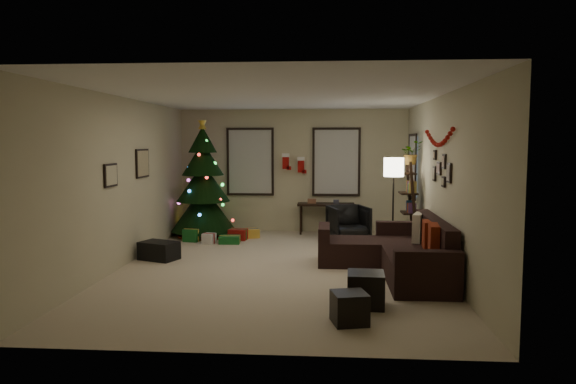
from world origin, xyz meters
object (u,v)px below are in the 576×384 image
object	(u,v)px
christmas_tree	(203,187)
sofa	(398,254)
bookshelf	(411,207)
desk_chair	(348,222)
desk	(326,207)

from	to	relation	value
christmas_tree	sofa	xyz separation A→B (m)	(3.69, -2.87, -0.76)
christmas_tree	bookshelf	world-z (taller)	christmas_tree
sofa	desk_chair	xyz separation A→B (m)	(-0.65, 2.74, 0.07)
bookshelf	desk_chair	bearing A→B (deg)	139.70
sofa	desk	distance (m)	3.58
desk_chair	bookshelf	world-z (taller)	bookshelf
sofa	bookshelf	size ratio (longest dim) A/B	1.63
desk_chair	bookshelf	size ratio (longest dim) A/B	0.43
christmas_tree	desk_chair	xyz separation A→B (m)	(3.03, -0.13, -0.69)
desk	bookshelf	size ratio (longest dim) A/B	0.75
sofa	desk	size ratio (longest dim) A/B	2.18
christmas_tree	desk	distance (m)	2.66
christmas_tree	bookshelf	xyz separation A→B (m)	(4.14, -1.07, -0.25)
desk	sofa	bearing A→B (deg)	-71.79
christmas_tree	bookshelf	bearing A→B (deg)	-14.48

